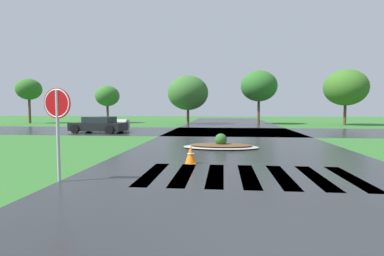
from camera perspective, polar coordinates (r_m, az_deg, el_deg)
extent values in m
cube|color=#232628|center=(13.60, 8.74, -4.13)|extent=(9.72, 80.00, 0.01)
cube|color=#232628|center=(23.97, 7.49, -0.66)|extent=(90.00, 8.75, 0.01)
cube|color=white|center=(8.89, -7.40, -8.39)|extent=(0.45, 3.06, 0.01)
cube|color=white|center=(8.74, -1.57, -8.59)|extent=(0.45, 3.06, 0.01)
cube|color=white|center=(8.67, 4.40, -8.70)|extent=(0.45, 3.06, 0.01)
cube|color=white|center=(8.69, 10.41, -8.71)|extent=(0.45, 3.06, 0.01)
cube|color=white|center=(8.81, 16.33, -8.63)|extent=(0.45, 3.06, 0.01)
cube|color=white|center=(9.02, 22.02, -8.48)|extent=(0.45, 3.06, 0.01)
cube|color=white|center=(9.31, 27.40, -8.25)|extent=(0.45, 3.06, 0.01)
cylinder|color=#B2B5BA|center=(8.39, -23.64, -1.47)|extent=(0.08, 0.08, 2.31)
cylinder|color=red|center=(8.36, -23.79, 4.23)|extent=(0.76, 0.13, 0.76)
torus|color=white|center=(8.36, -23.79, 4.23)|extent=(0.73, 0.15, 0.73)
ellipsoid|color=#9E9B93|center=(14.23, 5.38, -3.52)|extent=(3.48, 1.82, 0.12)
ellipsoid|color=brown|center=(14.22, 5.38, -3.16)|extent=(2.85, 1.49, 0.10)
sphere|color=#2D6023|center=(14.19, 5.39, -2.16)|extent=(0.56, 0.56, 0.56)
cube|color=black|center=(23.71, -16.99, 0.28)|extent=(4.12, 2.18, 0.59)
cube|color=#1E232B|center=(23.64, -16.82, 1.51)|extent=(2.18, 1.77, 0.43)
cylinder|color=black|center=(23.61, -20.94, -0.18)|extent=(0.66, 0.28, 0.64)
cylinder|color=black|center=(25.19, -18.66, 0.11)|extent=(0.66, 0.28, 0.64)
cylinder|color=black|center=(22.28, -15.09, -0.29)|extent=(0.66, 0.28, 0.64)
cylinder|color=black|center=(23.94, -13.09, 0.03)|extent=(0.66, 0.28, 0.64)
cylinder|color=#9E9B93|center=(25.94, -13.60, 0.60)|extent=(1.84, 1.12, 0.90)
cone|color=orange|center=(10.30, -0.23, -4.96)|extent=(0.39, 0.39, 0.62)
torus|color=white|center=(10.29, -0.23, -4.79)|extent=(0.25, 0.25, 0.04)
cube|color=orange|center=(10.35, -0.23, -6.56)|extent=(0.36, 0.36, 0.03)
cylinder|color=#4C3823|center=(40.69, -27.96, 2.87)|extent=(0.28, 0.28, 2.98)
ellipsoid|color=#2B6720|center=(40.75, -28.07, 6.38)|extent=(2.88, 2.88, 2.45)
cylinder|color=#4C3823|center=(37.98, -15.41, 2.58)|extent=(0.28, 0.28, 2.23)
ellipsoid|color=#306926|center=(37.99, -15.47, 5.78)|extent=(2.86, 2.86, 2.43)
cylinder|color=#4C3823|center=(34.23, -0.75, 2.33)|extent=(0.28, 0.28, 1.91)
ellipsoid|color=#34662B|center=(34.26, -0.75, 6.56)|extent=(4.50, 4.50, 3.83)
cylinder|color=#4C3823|center=(35.04, 12.28, 3.03)|extent=(0.28, 0.28, 2.84)
ellipsoid|color=#296424|center=(35.12, 12.35, 7.64)|extent=(4.01, 4.01, 3.41)
cylinder|color=#4C3823|center=(36.00, 26.55, 2.38)|extent=(0.28, 0.28, 2.39)
ellipsoid|color=#356821|center=(36.05, 26.69, 6.74)|extent=(4.43, 4.43, 3.77)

